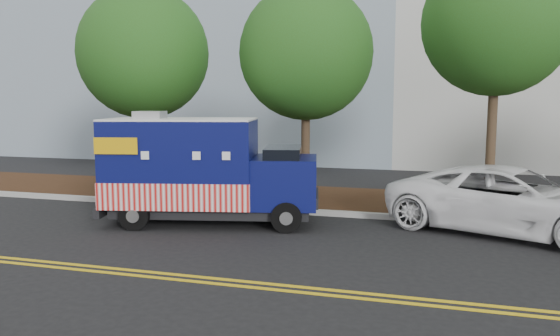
% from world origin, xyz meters
% --- Properties ---
extents(ground, '(120.00, 120.00, 0.00)m').
position_xyz_m(ground, '(0.00, 0.00, 0.00)').
color(ground, black).
rests_on(ground, ground).
extents(curb, '(120.00, 0.18, 0.15)m').
position_xyz_m(curb, '(0.00, 1.40, 0.07)').
color(curb, '#9E9E99').
rests_on(curb, ground).
extents(mulch_strip, '(120.00, 4.00, 0.15)m').
position_xyz_m(mulch_strip, '(0.00, 3.50, 0.07)').
color(mulch_strip, black).
rests_on(mulch_strip, ground).
extents(centerline_near, '(120.00, 0.10, 0.01)m').
position_xyz_m(centerline_near, '(0.00, -4.45, 0.01)').
color(centerline_near, gold).
rests_on(centerline_near, ground).
extents(centerline_far, '(120.00, 0.10, 0.01)m').
position_xyz_m(centerline_far, '(0.00, -4.70, 0.01)').
color(centerline_far, gold).
rests_on(centerline_far, ground).
extents(tree_a, '(4.20, 4.20, 6.77)m').
position_xyz_m(tree_a, '(-5.18, 2.74, 4.66)').
color(tree_a, '#38281C').
rests_on(tree_a, ground).
extents(tree_b, '(3.99, 3.99, 6.56)m').
position_xyz_m(tree_b, '(0.17, 2.87, 4.55)').
color(tree_b, '#38281C').
rests_on(tree_b, ground).
extents(tree_c, '(3.97, 3.97, 7.24)m').
position_xyz_m(tree_c, '(5.43, 2.89, 5.24)').
color(tree_c, '#38281C').
rests_on(tree_c, ground).
extents(sign_post, '(0.06, 0.06, 2.40)m').
position_xyz_m(sign_post, '(-3.93, 1.55, 1.20)').
color(sign_post, '#473828').
rests_on(sign_post, ground).
extents(food_truck, '(5.78, 3.13, 2.89)m').
position_xyz_m(food_truck, '(-1.81, -0.40, 1.31)').
color(food_truck, black).
rests_on(food_truck, ground).
extents(white_car, '(6.29, 4.54, 1.59)m').
position_xyz_m(white_car, '(5.76, 0.68, 0.80)').
color(white_car, white).
rests_on(white_car, ground).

